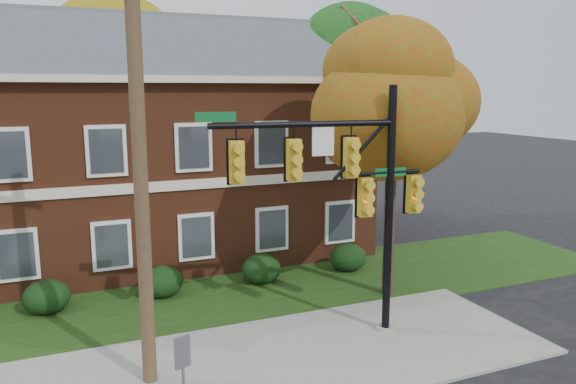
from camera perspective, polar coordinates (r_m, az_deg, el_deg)
name	(u,v)px	position (r m, az deg, el deg)	size (l,w,h in m)	color
ground	(300,380)	(14.03, 1.21, -18.54)	(120.00, 120.00, 0.00)	black
sidewalk	(284,360)	(14.82, -0.44, -16.68)	(14.00, 5.00, 0.08)	gray
grass_strip	(227,295)	(19.15, -6.27, -10.35)	(30.00, 6.00, 0.04)	#193811
apartment_building	(133,135)	(23.42, -15.47, 5.62)	(18.80, 8.80, 9.74)	brown
hedge_left	(47,297)	(18.96, -23.31, -9.76)	(1.40, 1.26, 1.05)	black
hedge_center	(162,282)	(19.20, -12.70, -8.90)	(1.40, 1.26, 1.05)	black
hedge_right	(261,269)	(20.05, -2.73, -7.80)	(1.40, 1.26, 1.05)	black
hedge_far_right	(348,257)	(21.45, 6.13, -6.63)	(1.40, 1.26, 1.05)	black
tree_near_right	(402,93)	(18.22, 11.52, 9.83)	(4.50, 4.25, 8.58)	black
tree_right_rear	(368,61)	(28.00, 8.16, 13.03)	(6.30, 5.95, 10.62)	black
tree_far_rear	(135,49)	(31.36, -15.30, 13.81)	(6.84, 6.46, 11.52)	black
traffic_signal	(348,186)	(14.85, 6.14, 0.64)	(6.18, 0.74, 6.91)	gray
utility_pole	(140,175)	(12.67, -14.76, 1.73)	(1.50, 0.50, 9.76)	#4F3824
sign_post	(183,372)	(11.25, -10.61, -17.56)	(0.32, 0.15, 2.28)	slate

